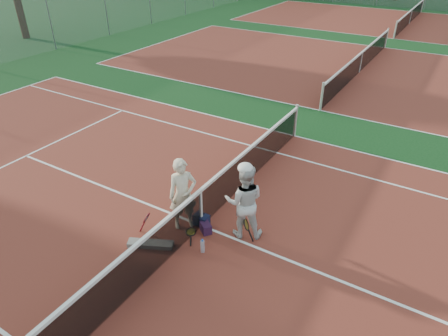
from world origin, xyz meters
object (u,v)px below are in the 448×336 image
object	(u,v)px
racket_red	(147,223)
racket_black_held	(246,230)
player_b	(244,201)
net_main	(201,208)
sports_bag_navy	(201,220)
player_a	(183,194)
sports_bag_purple	(206,228)
racket_spare	(191,232)
water_bottle	(203,246)

from	to	relation	value
racket_red	racket_black_held	xyz separation A→B (m)	(2.00, 0.92, 0.01)
racket_black_held	player_b	bearing A→B (deg)	-68.10
net_main	player_b	xyz separation A→B (m)	(0.95, 0.27, 0.37)
sports_bag_navy	player_a	bearing A→B (deg)	-145.71
sports_bag_navy	sports_bag_purple	distance (m)	0.29
net_main	sports_bag_purple	distance (m)	0.46
player_b	racket_spare	distance (m)	1.47
racket_red	sports_bag_purple	bearing A→B (deg)	19.23
racket_black_held	water_bottle	size ratio (longest dim) A/B	1.91
racket_black_held	player_a	bearing A→B (deg)	-8.96
sports_bag_navy	water_bottle	distance (m)	0.91
player_b	water_bottle	distance (m)	1.30
player_b	racket_black_held	size ratio (longest dim) A/B	3.07
racket_spare	racket_red	bearing A→B (deg)	87.60
racket_black_held	racket_spare	size ratio (longest dim) A/B	0.95
sports_bag_navy	sports_bag_purple	size ratio (longest dim) A/B	1.20
racket_red	sports_bag_navy	world-z (taller)	racket_red
net_main	racket_spare	world-z (taller)	net_main
player_a	racket_spare	xyz separation A→B (m)	(0.27, -0.14, -0.85)
racket_red	water_bottle	distance (m)	1.40
racket_spare	sports_bag_navy	bearing A→B (deg)	-43.37
player_a	sports_bag_navy	world-z (taller)	player_a
sports_bag_purple	water_bottle	bearing A→B (deg)	-62.40
net_main	racket_black_held	world-z (taller)	net_main
player_a	racket_red	size ratio (longest dim) A/B	3.13
sports_bag_purple	net_main	bearing A→B (deg)	147.42
net_main	player_b	distance (m)	1.05
player_b	water_bottle	world-z (taller)	player_b
sports_bag_navy	racket_red	bearing A→B (deg)	-134.47
net_main	racket_black_held	distance (m)	1.14
player_b	sports_bag_navy	distance (m)	1.25
racket_red	racket_black_held	distance (m)	2.20
racket_spare	sports_bag_navy	size ratio (longest dim) A/B	1.74
net_main	player_a	world-z (taller)	player_a
sports_bag_navy	sports_bag_purple	xyz separation A→B (m)	(0.23, -0.17, -0.02)
water_bottle	net_main	bearing A→B (deg)	125.50
net_main	racket_spare	xyz separation A→B (m)	(-0.08, -0.32, -0.49)
racket_red	water_bottle	size ratio (longest dim) A/B	1.84
sports_bag_navy	water_bottle	world-z (taller)	water_bottle
player_a	water_bottle	xyz separation A→B (m)	(0.85, -0.52, -0.71)
net_main	player_b	world-z (taller)	player_b
sports_bag_purple	racket_black_held	bearing A→B (deg)	13.30
net_main	racket_black_held	size ratio (longest dim) A/B	19.18
player_a	sports_bag_navy	bearing A→B (deg)	-14.78
player_a	sports_bag_navy	xyz separation A→B (m)	(0.32, 0.22, -0.73)
sports_bag_purple	sports_bag_navy	bearing A→B (deg)	144.07
racket_spare	sports_bag_navy	distance (m)	0.38
player_b	sports_bag_purple	size ratio (longest dim) A/B	6.12
player_b	racket_spare	world-z (taller)	player_b
player_a	net_main	bearing A→B (deg)	-21.70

